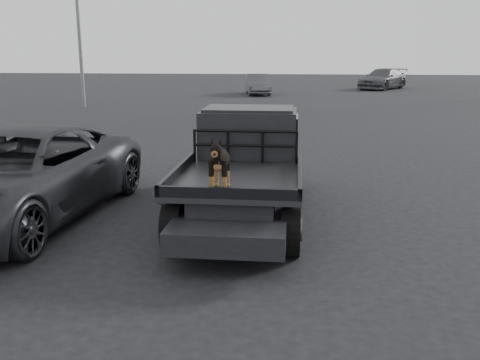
# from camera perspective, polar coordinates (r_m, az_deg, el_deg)

# --- Properties ---
(ground) EXTENTS (120.00, 120.00, 0.00)m
(ground) POSITION_cam_1_polar(r_m,az_deg,el_deg) (7.57, -3.12, -8.14)
(ground) COLOR black
(ground) RESTS_ON ground
(flatbed_ute) EXTENTS (2.00, 5.40, 0.92)m
(flatbed_ute) POSITION_cam_1_polar(r_m,az_deg,el_deg) (9.15, 0.42, -1.23)
(flatbed_ute) COLOR black
(flatbed_ute) RESTS_ON ground
(ute_cab) EXTENTS (1.72, 1.30, 0.88)m
(ute_cab) POSITION_cam_1_polar(r_m,az_deg,el_deg) (9.90, 0.98, 5.22)
(ute_cab) COLOR black
(ute_cab) RESTS_ON flatbed_ute
(headache_rack) EXTENTS (1.80, 0.08, 0.55)m
(headache_rack) POSITION_cam_1_polar(r_m,az_deg,el_deg) (9.18, 0.55, 3.53)
(headache_rack) COLOR black
(headache_rack) RESTS_ON flatbed_ute
(dog) EXTENTS (0.32, 0.60, 0.74)m
(dog) POSITION_cam_1_polar(r_m,az_deg,el_deg) (7.39, -2.18, 1.77)
(dog) COLOR black
(dog) RESTS_ON flatbed_ute
(parked_suv) EXTENTS (3.02, 5.76, 1.55)m
(parked_suv) POSITION_cam_1_polar(r_m,az_deg,el_deg) (9.68, -22.85, 0.42)
(parked_suv) COLOR #28292D
(parked_suv) RESTS_ON ground
(distant_car_a) EXTENTS (2.03, 4.19, 1.32)m
(distant_car_a) POSITION_cam_1_polar(r_m,az_deg,el_deg) (35.58, 1.93, 10.18)
(distant_car_a) COLOR #454549
(distant_car_a) RESTS_ON ground
(distant_car_b) EXTENTS (4.55, 5.49, 1.50)m
(distant_car_b) POSITION_cam_1_polar(r_m,az_deg,el_deg) (41.97, 14.97, 10.38)
(distant_car_b) COLOR #47474B
(distant_car_b) RESTS_ON ground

